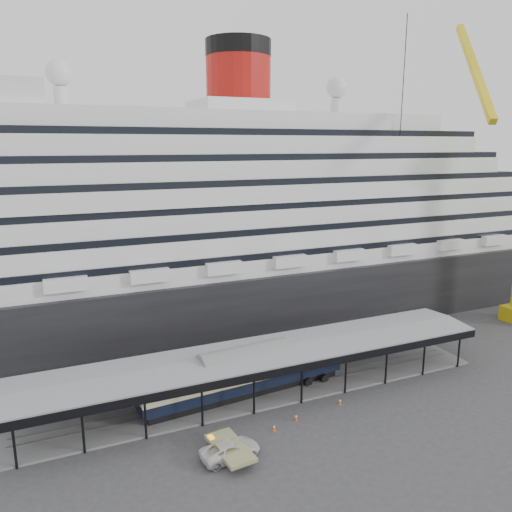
# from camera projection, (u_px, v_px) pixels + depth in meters

# --- Properties ---
(ground) EXTENTS (200.00, 200.00, 0.00)m
(ground) POSITION_uv_depth(u_px,v_px,m) (282.00, 412.00, 53.90)
(ground) COLOR #333335
(ground) RESTS_ON ground
(cruise_ship) EXTENTS (130.00, 30.00, 43.90)m
(cruise_ship) POSITION_uv_depth(u_px,v_px,m) (193.00, 209.00, 78.48)
(cruise_ship) COLOR black
(cruise_ship) RESTS_ON ground
(platform_canopy) EXTENTS (56.00, 9.18, 5.30)m
(platform_canopy) POSITION_uv_depth(u_px,v_px,m) (263.00, 373.00, 57.85)
(platform_canopy) COLOR slate
(platform_canopy) RESTS_ON ground
(port_truck) EXTENTS (5.89, 3.18, 1.57)m
(port_truck) POSITION_uv_depth(u_px,v_px,m) (230.00, 450.00, 45.95)
(port_truck) COLOR silver
(port_truck) RESTS_ON ground
(pullman_carriage) EXTENTS (24.98, 5.27, 24.35)m
(pullman_carriage) POSITION_uv_depth(u_px,v_px,m) (245.00, 372.00, 56.87)
(pullman_carriage) COLOR black
(pullman_carriage) RESTS_ON ground
(traffic_cone_left) EXTENTS (0.44, 0.44, 0.67)m
(traffic_cone_left) POSITION_uv_depth(u_px,v_px,m) (274.00, 428.00, 50.35)
(traffic_cone_left) COLOR #EC560D
(traffic_cone_left) RESTS_ON ground
(traffic_cone_mid) EXTENTS (0.39, 0.39, 0.70)m
(traffic_cone_mid) POSITION_uv_depth(u_px,v_px,m) (296.00, 417.00, 52.28)
(traffic_cone_mid) COLOR #EB3F0D
(traffic_cone_mid) RESTS_ON ground
(traffic_cone_right) EXTENTS (0.47, 0.47, 0.72)m
(traffic_cone_right) POSITION_uv_depth(u_px,v_px,m) (340.00, 401.00, 55.44)
(traffic_cone_right) COLOR #D7580B
(traffic_cone_right) RESTS_ON ground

